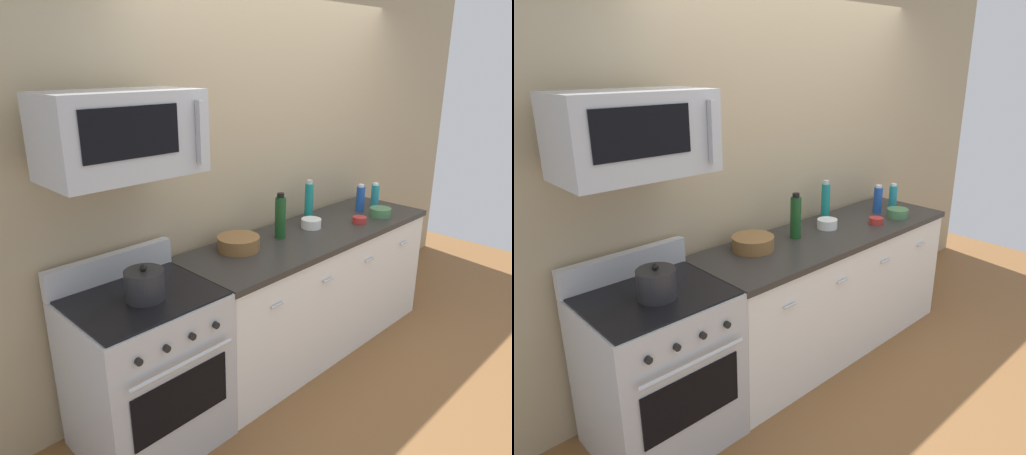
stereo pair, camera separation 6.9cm
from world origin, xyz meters
TOP-DOWN VIEW (x-y plane):
  - ground_plane at (0.00, 0.00)m, footprint 6.25×6.25m
  - back_wall at (0.00, 0.41)m, footprint 5.21×0.10m
  - counter_unit at (0.00, -0.00)m, footprint 2.12×0.66m
  - range_oven at (-1.43, 0.00)m, footprint 0.76×0.69m
  - microwave at (-1.43, 0.05)m, footprint 0.74×0.44m
  - bottle_dish_soap at (0.85, 0.04)m, footprint 0.07×0.07m
  - bottle_soda_blue at (0.65, 0.05)m, footprint 0.07×0.07m
  - bottle_wine_green at (-0.27, 0.09)m, footprint 0.07×0.07m
  - bottle_sparkling_teal at (0.18, 0.20)m, footprint 0.07×0.07m
  - bowl_red_small at (0.40, -0.11)m, footprint 0.10×0.10m
  - bowl_green_glaze at (0.65, -0.14)m, footprint 0.16×0.16m
  - bowl_white_ceramic at (0.05, 0.07)m, footprint 0.15×0.15m
  - bowl_wooden_salad at (-0.63, 0.12)m, footprint 0.28×0.28m
  - stockpot at (-1.43, -0.05)m, footprint 0.20×0.20m

SIDE VIEW (x-z plane):
  - ground_plane at x=0.00m, z-range 0.00..0.00m
  - counter_unit at x=0.00m, z-range 0.00..0.92m
  - range_oven at x=-1.43m, z-range -0.07..1.00m
  - bowl_red_small at x=0.40m, z-range 0.92..0.97m
  - bowl_white_ceramic at x=0.05m, z-range 0.92..0.99m
  - bowl_green_glaze at x=0.65m, z-range 0.92..0.99m
  - bowl_wooden_salad at x=-0.63m, z-range 0.92..1.01m
  - stockpot at x=-1.43m, z-range 0.91..1.10m
  - bottle_dish_soap at x=0.85m, z-range 0.91..1.12m
  - bottle_soda_blue at x=0.65m, z-range 0.91..1.14m
  - bottle_sparkling_teal at x=0.18m, z-range 0.91..1.22m
  - bottle_wine_green at x=-0.27m, z-range 0.91..1.23m
  - back_wall at x=0.00m, z-range 0.00..2.70m
  - microwave at x=-1.43m, z-range 1.55..1.95m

